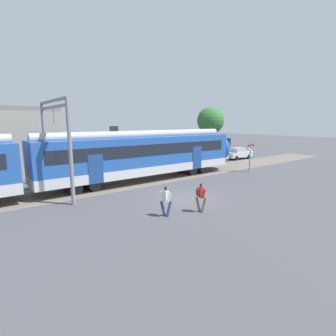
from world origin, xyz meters
The scene contains 8 objects.
ground_plane centered at (0.00, 0.00, 0.00)m, with size 160.00×160.00×0.00m, color #424247.
pedestrian_white centered at (-3.11, -1.74, 0.96)m, with size 0.63×0.57×1.67m.
pedestrian_red centered at (-1.14, -2.38, 0.99)m, with size 0.58×0.64×1.67m.
parked_car_white centered at (13.21, 10.13, 0.78)m, with size 4.07×1.90×1.54m.
parked_car_silver centered at (18.03, 9.88, 0.78)m, with size 4.08×1.92×1.54m.
catenary_gantry centered at (-6.46, 6.57, 4.31)m, with size 0.24×6.64×6.53m.
crossing_signal centered at (11.27, 3.22, 2.01)m, with size 0.96×0.22×3.00m.
street_tree_right centered at (17.71, 14.92, 5.20)m, with size 4.00×4.00×7.22m.
Camera 1 is at (-11.28, -12.61, 5.09)m, focal length 28.00 mm.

